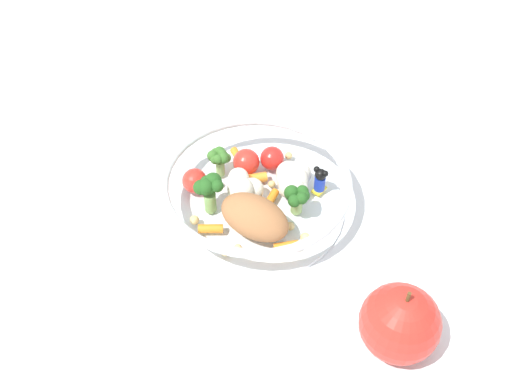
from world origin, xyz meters
The scene contains 3 objects.
ground_plane centered at (0.00, 0.00, 0.00)m, with size 2.40×2.40×0.00m, color white.
food_container centered at (0.02, -0.01, 0.03)m, with size 0.22×0.22×0.06m.
loose_apple centered at (-0.12, 0.17, 0.04)m, with size 0.08×0.08×0.09m.
Camera 1 is at (0.01, 0.48, 0.56)m, focal length 42.79 mm.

